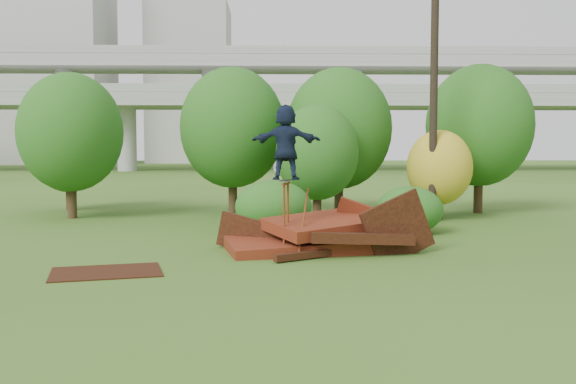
{
  "coord_description": "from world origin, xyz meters",
  "views": [
    {
      "loc": [
        -1.19,
        -14.47,
        2.75
      ],
      "look_at": [
        -0.8,
        2.0,
        1.6
      ],
      "focal_mm": 40.0,
      "sensor_mm": 36.0,
      "label": 1
    }
  ],
  "objects_px": {
    "scrap_pile": "(320,236)",
    "flat_plate": "(106,272)",
    "utility_pole": "(434,78)",
    "skater": "(286,142)"
  },
  "relations": [
    {
      "from": "flat_plate",
      "to": "utility_pole",
      "type": "xyz_separation_m",
      "value": [
        9.51,
        9.27,
        5.24
      ]
    },
    {
      "from": "skater",
      "to": "utility_pole",
      "type": "height_order",
      "value": "utility_pole"
    },
    {
      "from": "skater",
      "to": "flat_plate",
      "type": "bearing_deg",
      "value": 33.57
    },
    {
      "from": "flat_plate",
      "to": "skater",
      "type": "bearing_deg",
      "value": 29.68
    },
    {
      "from": "scrap_pile",
      "to": "utility_pole",
      "type": "bearing_deg",
      "value": 54.66
    },
    {
      "from": "skater",
      "to": "flat_plate",
      "type": "height_order",
      "value": "skater"
    },
    {
      "from": "scrap_pile",
      "to": "flat_plate",
      "type": "relative_size",
      "value": 2.48
    },
    {
      "from": "utility_pole",
      "to": "flat_plate",
      "type": "bearing_deg",
      "value": -135.75
    },
    {
      "from": "scrap_pile",
      "to": "utility_pole",
      "type": "relative_size",
      "value": 0.56
    },
    {
      "from": "skater",
      "to": "flat_plate",
      "type": "xyz_separation_m",
      "value": [
        -4.0,
        -2.28,
        -2.86
      ]
    }
  ]
}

